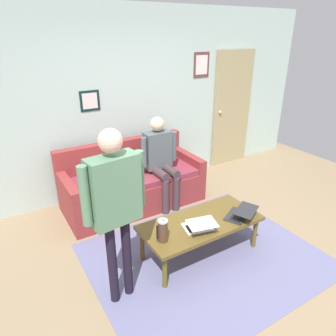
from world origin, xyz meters
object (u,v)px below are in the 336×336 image
object	(u,v)px
laptop_center	(240,214)
person_seated	(160,157)
interior_door	(232,109)
person_standing	(115,198)
couch	(132,184)
french_press	(163,230)
laptop_left	(199,226)
coffee_table	(201,225)

from	to	relation	value
laptop_center	person_seated	size ratio (longest dim) A/B	0.33
person_seated	laptop_center	bearing A→B (deg)	99.92
interior_door	person_standing	distance (m)	3.72
couch	person_standing	xyz separation A→B (m)	(0.85, 1.56, 0.76)
french_press	person_standing	xyz separation A→B (m)	(0.48, 0.05, 0.52)
interior_door	laptop_left	world-z (taller)	interior_door
couch	laptop_left	size ratio (longest dim) A/B	5.15
laptop_center	person_standing	world-z (taller)	person_standing
laptop_center	french_press	world-z (taller)	french_press
laptop_center	person_standing	size ratio (longest dim) A/B	0.26
laptop_left	french_press	distance (m)	0.43
interior_door	laptop_left	distance (m)	3.05
laptop_left	person_seated	xyz separation A→B (m)	(-0.30, -1.31, 0.26)
laptop_left	laptop_center	bearing A→B (deg)	174.94
coffee_table	person_standing	bearing A→B (deg)	7.07
laptop_left	coffee_table	bearing A→B (deg)	-134.78
couch	person_seated	xyz separation A→B (m)	(-0.35, 0.23, 0.42)
interior_door	laptop_center	size ratio (longest dim) A/B	4.81
couch	person_standing	world-z (taller)	person_standing
interior_door	person_standing	size ratio (longest dim) A/B	1.23
laptop_left	person_standing	bearing A→B (deg)	1.05
coffee_table	laptop_left	size ratio (longest dim) A/B	3.55
coffee_table	person_seated	bearing A→B (deg)	-98.86
laptop_left	person_standing	size ratio (longest dim) A/B	0.23
couch	laptop_center	xyz separation A→B (m)	(-0.59, 1.59, 0.16)
person_standing	couch	bearing A→B (deg)	-118.62
interior_door	couch	size ratio (longest dim) A/B	1.05
french_press	laptop_center	bearing A→B (deg)	175.18
laptop_left	person_seated	distance (m)	1.37
interior_door	laptop_left	bearing A→B (deg)	42.40
laptop_center	person_standing	xyz separation A→B (m)	(1.44, -0.03, 0.60)
interior_door	coffee_table	size ratio (longest dim) A/B	1.53
laptop_center	french_press	distance (m)	0.96
couch	person_seated	world-z (taller)	person_seated
interior_door	coffee_table	xyz separation A→B (m)	(2.10, 1.91, -0.64)
french_press	person_seated	xyz separation A→B (m)	(-0.72, -1.28, 0.19)
person_seated	person_standing	bearing A→B (deg)	47.95
french_press	person_standing	size ratio (longest dim) A/B	0.16
interior_door	person_standing	xyz separation A→B (m)	(3.12, 2.04, 0.04)
person_standing	interior_door	bearing A→B (deg)	-146.83
couch	coffee_table	world-z (taller)	couch
laptop_center	french_press	bearing A→B (deg)	-4.82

